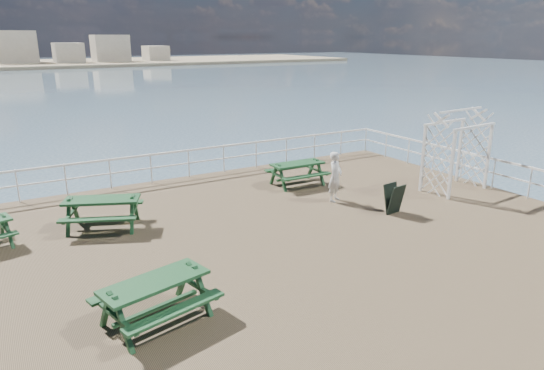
{
  "coord_description": "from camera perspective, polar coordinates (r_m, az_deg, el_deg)",
  "views": [
    {
      "loc": [
        -6.36,
        -10.32,
        5.18
      ],
      "look_at": [
        0.39,
        1.19,
        1.1
      ],
      "focal_mm": 32.0,
      "sensor_mm": 36.0,
      "label": 1
    }
  ],
  "objects": [
    {
      "name": "sandwich_board",
      "position": [
        15.23,
        14.14,
        -1.62
      ],
      "size": [
        0.61,
        0.48,
        0.94
      ],
      "rotation": [
        0.0,
        0.0,
        0.11
      ],
      "color": "black",
      "rests_on": "ground"
    },
    {
      "name": "person",
      "position": [
        15.92,
        7.46,
        0.98
      ],
      "size": [
        0.72,
        0.64,
        1.65
      ],
      "primitive_type": "imported",
      "rotation": [
        0.0,
        0.0,
        0.5
      ],
      "color": "silver",
      "rests_on": "ground"
    },
    {
      "name": "trellis_arbor",
      "position": [
        18.05,
        20.86,
        3.35
      ],
      "size": [
        2.39,
        1.41,
        2.86
      ],
      "rotation": [
        0.0,
        0.0,
        0.08
      ],
      "color": "white",
      "rests_on": "ground"
    },
    {
      "name": "picnic_table_c",
      "position": [
        17.63,
        3.01,
        1.92
      ],
      "size": [
        1.97,
        1.61,
        0.94
      ],
      "rotation": [
        0.0,
        0.0,
        -0.03
      ],
      "color": "#163E1E",
      "rests_on": "ground"
    },
    {
      "name": "ground",
      "position": [
        13.25,
        1.15,
        -6.74
      ],
      "size": [
        18.0,
        14.0,
        0.3
      ],
      "primitive_type": "cube",
      "color": "brown",
      "rests_on": "ground"
    },
    {
      "name": "railing",
      "position": [
        14.98,
        -4.2,
        0.23
      ],
      "size": [
        17.77,
        13.76,
        1.1
      ],
      "color": "white",
      "rests_on": "ground"
    },
    {
      "name": "picnic_table_d",
      "position": [
        9.53,
        -13.57,
        -12.09
      ],
      "size": [
        2.33,
        2.04,
        0.98
      ],
      "rotation": [
        0.0,
        0.0,
        0.24
      ],
      "color": "#163E1E",
      "rests_on": "ground"
    },
    {
      "name": "sea_backdrop",
      "position": [
        145.73,
        -23.58,
        13.4
      ],
      "size": [
        300.0,
        300.0,
        9.2
      ],
      "color": "#3F5B6B",
      "rests_on": "ground"
    },
    {
      "name": "picnic_table_b",
      "position": [
        14.39,
        -19.34,
        -2.43
      ],
      "size": [
        2.52,
        2.31,
        0.99
      ],
      "rotation": [
        0.0,
        0.0,
        -0.41
      ],
      "color": "#163E1E",
      "rests_on": "ground"
    }
  ]
}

